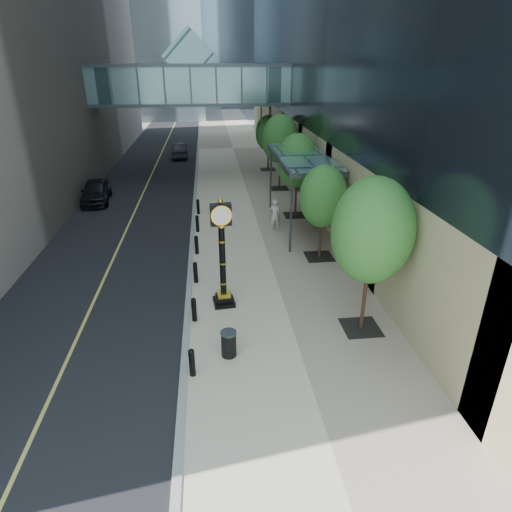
% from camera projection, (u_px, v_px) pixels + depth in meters
% --- Properties ---
extents(ground, '(320.00, 320.00, 0.00)m').
position_uv_depth(ground, '(280.00, 391.00, 13.24)').
color(ground, gray).
rests_on(ground, ground).
extents(road, '(8.00, 180.00, 0.02)m').
position_uv_depth(road, '(163.00, 150.00, 48.65)').
color(road, black).
rests_on(road, ground).
extents(sidewalk, '(8.00, 180.00, 0.06)m').
position_uv_depth(sidewalk, '(233.00, 148.00, 49.44)').
color(sidewalk, beige).
rests_on(sidewalk, ground).
extents(curb, '(0.25, 180.00, 0.07)m').
position_uv_depth(curb, '(198.00, 149.00, 49.04)').
color(curb, gray).
rests_on(curb, ground).
extents(skywalk, '(17.00, 4.20, 5.80)m').
position_uv_depth(skywalk, '(191.00, 82.00, 35.00)').
color(skywalk, slate).
rests_on(skywalk, ground).
extents(entrance_canopy, '(3.00, 8.00, 4.38)m').
position_uv_depth(entrance_canopy, '(302.00, 159.00, 24.48)').
color(entrance_canopy, '#383F44').
rests_on(entrance_canopy, ground).
extents(bollard_row, '(0.20, 16.20, 0.90)m').
position_uv_depth(bollard_row, '(196.00, 259.00, 20.88)').
color(bollard_row, black).
rests_on(bollard_row, sidewalk).
extents(street_trees, '(2.85, 28.61, 5.85)m').
position_uv_depth(street_trees, '(300.00, 163.00, 25.75)').
color(street_trees, black).
rests_on(street_trees, sidewalk).
extents(street_clock, '(0.94, 0.94, 4.56)m').
position_uv_depth(street_clock, '(223.00, 261.00, 17.05)').
color(street_clock, black).
rests_on(street_clock, sidewalk).
extents(trash_bin, '(0.68, 0.68, 0.90)m').
position_uv_depth(trash_bin, '(229.00, 344.00, 14.58)').
color(trash_bin, black).
rests_on(trash_bin, sidewalk).
extents(pedestrian, '(0.71, 0.48, 1.90)m').
position_uv_depth(pedestrian, '(275.00, 215.00, 25.30)').
color(pedestrian, beige).
rests_on(pedestrian, sidewalk).
extents(car_near, '(2.32, 4.77, 1.57)m').
position_uv_depth(car_near, '(96.00, 191.00, 30.55)').
color(car_near, black).
rests_on(car_near, road).
extents(car_far, '(1.90, 4.58, 1.47)m').
position_uv_depth(car_far, '(179.00, 150.00, 44.62)').
color(car_far, '#222227').
rests_on(car_far, road).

